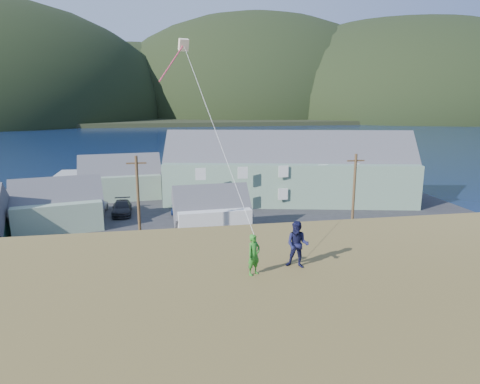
# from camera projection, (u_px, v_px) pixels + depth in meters

# --- Properties ---
(ground) EXTENTS (900.00, 900.00, 0.00)m
(ground) POSITION_uv_depth(u_px,v_px,m) (178.00, 267.00, 35.18)
(ground) COLOR #0A1638
(ground) RESTS_ON ground
(grass_strip) EXTENTS (110.00, 8.00, 0.10)m
(grass_strip) POSITION_uv_depth(u_px,v_px,m) (179.00, 276.00, 33.25)
(grass_strip) COLOR #4C3D19
(grass_strip) RESTS_ON ground
(waterfront_lot) EXTENTS (72.00, 36.00, 0.12)m
(waterfront_lot) POSITION_uv_depth(u_px,v_px,m) (173.00, 213.00, 51.50)
(waterfront_lot) COLOR #28282B
(waterfront_lot) RESTS_ON ground
(wharf) EXTENTS (26.00, 14.00, 0.90)m
(wharf) POSITION_uv_depth(u_px,v_px,m) (134.00, 177.00, 72.49)
(wharf) COLOR gray
(wharf) RESTS_ON ground
(far_shore) EXTENTS (900.00, 320.00, 2.00)m
(far_shore) POSITION_uv_depth(u_px,v_px,m) (163.00, 113.00, 352.08)
(far_shore) COLOR black
(far_shore) RESTS_ON ground
(far_hills) EXTENTS (760.00, 265.00, 143.00)m
(far_hills) POSITION_uv_depth(u_px,v_px,m) (213.00, 114.00, 309.35)
(far_hills) COLOR black
(far_hills) RESTS_ON ground
(lodge) EXTENTS (33.47, 15.74, 11.36)m
(lodge) POSITION_uv_depth(u_px,v_px,m) (288.00, 169.00, 56.39)
(lodge) COLOR slate
(lodge) RESTS_ON waterfront_lot
(shed_palegreen_near) EXTENTS (10.05, 7.40, 6.59)m
(shed_palegreen_near) POSITION_uv_depth(u_px,v_px,m) (58.00, 206.00, 44.86)
(shed_palegreen_near) COLOR gray
(shed_palegreen_near) RESTS_ON waterfront_lot
(shed_white) EXTENTS (7.94, 5.55, 6.08)m
(shed_white) POSITION_uv_depth(u_px,v_px,m) (212.00, 212.00, 43.12)
(shed_white) COLOR silver
(shed_white) RESTS_ON waterfront_lot
(shed_palegreen_far) EXTENTS (11.50, 7.31, 7.35)m
(shed_palegreen_far) POSITION_uv_depth(u_px,v_px,m) (121.00, 178.00, 58.71)
(shed_palegreen_far) COLOR gray
(shed_palegreen_far) RESTS_ON waterfront_lot
(utility_poles) EXTENTS (32.94, 0.24, 8.97)m
(utility_poles) POSITION_uv_depth(u_px,v_px,m) (160.00, 210.00, 35.43)
(utility_poles) COLOR #47331E
(utility_poles) RESTS_ON waterfront_lot
(parked_cars) EXTENTS (19.38, 13.45, 1.56)m
(parked_cars) POSITION_uv_depth(u_px,v_px,m) (124.00, 204.00, 52.65)
(parked_cars) COLOR navy
(parked_cars) RESTS_ON waterfront_lot
(kite_flyer_green) EXTENTS (0.68, 0.62, 1.55)m
(kite_flyer_green) POSITION_uv_depth(u_px,v_px,m) (254.00, 255.00, 15.77)
(kite_flyer_green) COLOR #267820
(kite_flyer_green) RESTS_ON hillside
(kite_flyer_navy) EXTENTS (1.11, 1.02, 1.84)m
(kite_flyer_navy) POSITION_uv_depth(u_px,v_px,m) (297.00, 245.00, 16.43)
(kite_flyer_navy) COLOR #15173B
(kite_flyer_navy) RESTS_ON hillside
(kite_rig) EXTENTS (1.64, 3.86, 10.49)m
(kite_rig) POSITION_uv_depth(u_px,v_px,m) (183.00, 50.00, 20.30)
(kite_rig) COLOR beige
(kite_rig) RESTS_ON ground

